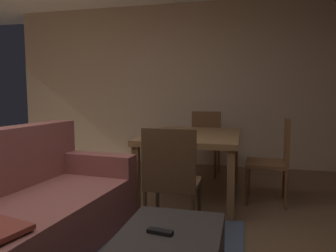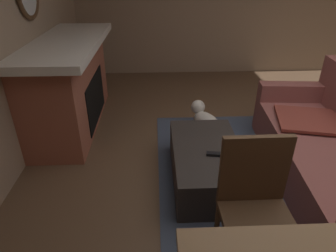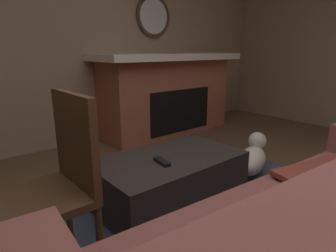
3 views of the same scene
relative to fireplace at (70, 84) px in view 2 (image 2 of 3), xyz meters
name	(u,v)px [view 2 (image 2 of 3)]	position (x,y,z in m)	size (l,w,h in m)	color
floor	(294,191)	(1.41, 2.28, -0.55)	(8.38, 8.38, 0.00)	brown
area_rug	(262,178)	(1.21, 2.05, -0.54)	(2.60, 2.00, 0.01)	#3D475B
fireplace	(70,84)	(0.00, 0.00, 0.00)	(2.06, 0.76, 1.08)	#9E5642
ottoman_coffee_table	(206,164)	(1.21, 1.49, -0.36)	(1.09, 0.62, 0.36)	#2D2826
tv_remote	(216,154)	(1.33, 1.55, -0.17)	(0.05, 0.16, 0.02)	black
dining_chair_west	(256,201)	(2.08, 1.65, -0.02)	(0.45, 0.45, 0.93)	#513823
small_dog	(205,120)	(0.33, 1.62, -0.36)	(0.55, 0.40, 0.32)	silver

